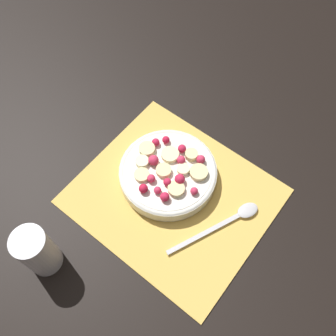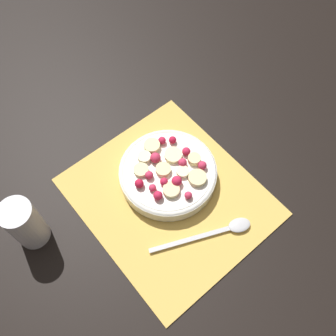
{
  "view_description": "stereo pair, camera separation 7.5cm",
  "coord_description": "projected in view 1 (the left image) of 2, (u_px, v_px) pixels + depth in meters",
  "views": [
    {
      "loc": [
        -0.19,
        0.26,
        0.71
      ],
      "look_at": [
        0.04,
        -0.03,
        0.05
      ],
      "focal_mm": 40.0,
      "sensor_mm": 36.0,
      "label": 1
    },
    {
      "loc": [
        -0.24,
        0.21,
        0.71
      ],
      "look_at": [
        0.04,
        -0.03,
        0.05
      ],
      "focal_mm": 40.0,
      "sensor_mm": 36.0,
      "label": 2
    }
  ],
  "objects": [
    {
      "name": "placemat",
      "position": [
        173.0,
        196.0,
        0.77
      ],
      "size": [
        0.38,
        0.33,
        0.01
      ],
      "color": "#E0B251",
      "rests_on": "ground_plane"
    },
    {
      "name": "fruit_bowl",
      "position": [
        168.0,
        172.0,
        0.77
      ],
      "size": [
        0.2,
        0.2,
        0.05
      ],
      "color": "silver",
      "rests_on": "placemat"
    },
    {
      "name": "drinking_glass",
      "position": [
        37.0,
        251.0,
        0.66
      ],
      "size": [
        0.06,
        0.06,
        0.12
      ],
      "color": "white",
      "rests_on": "ground_plane"
    },
    {
      "name": "spoon",
      "position": [
        232.0,
        218.0,
        0.74
      ],
      "size": [
        0.1,
        0.2,
        0.01
      ],
      "rotation": [
        0.0,
        0.0,
        4.3
      ],
      "color": "silver",
      "rests_on": "placemat"
    },
    {
      "name": "ground_plane",
      "position": [
        173.0,
        196.0,
        0.77
      ],
      "size": [
        3.0,
        3.0,
        0.0
      ],
      "primitive_type": "plane",
      "color": "black"
    }
  ]
}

